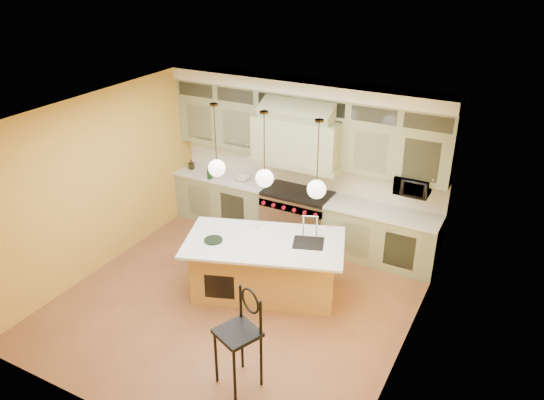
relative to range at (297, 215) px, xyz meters
The scene contains 18 objects.
floor 2.20m from the range, 90.00° to the right, with size 5.00×5.00×0.00m, color brown.
ceiling 3.23m from the range, 90.00° to the right, with size 5.00×5.00×0.00m, color white.
wall_back 1.03m from the range, 90.00° to the left, with size 5.00×5.00×0.00m, color gold.
wall_front 4.74m from the range, 90.00° to the right, with size 5.00×5.00×0.00m, color gold.
wall_left 3.43m from the range, 139.39° to the right, with size 5.00×5.00×0.00m, color gold.
wall_right 3.43m from the range, 40.61° to the right, with size 5.00×5.00×0.00m, color gold.
back_cabinetry 0.95m from the range, 90.00° to the left, with size 5.00×0.77×2.90m.
range is the anchor object (origin of this frame).
kitchen_island 1.71m from the range, 81.15° to the right, with size 2.64×1.96×1.35m.
counter_stool 3.64m from the range, 75.41° to the right, with size 0.60×0.60×1.31m.
microwave 2.18m from the range, ahead, with size 0.54×0.37×0.30m, color black.
oil_bottle_a 1.83m from the range, behind, with size 0.11×0.11×0.28m, color black.
oil_bottle_b 2.37m from the range, behind, with size 0.09×0.09×0.20m, color black.
fruit_bowl 1.25m from the range, behind, with size 0.27×0.27×0.07m, color silver.
cup 1.51m from the range, 91.01° to the right, with size 0.09×0.09×0.08m, color white.
pendant_left 2.30m from the range, 107.74° to the right, with size 0.26×0.26×1.11m.
pendant_center 2.25m from the range, 81.34° to the right, with size 0.26×0.26×1.11m.
pendant_right 2.48m from the range, 58.01° to the right, with size 0.26×0.26×1.11m.
Camera 1 is at (3.56, -5.56, 4.90)m, focal length 35.00 mm.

